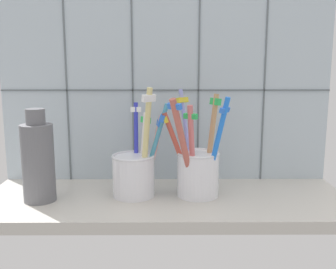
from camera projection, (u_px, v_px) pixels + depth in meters
The scene contains 5 objects.
counter_slab at pixel (168, 203), 69.33cm from camera, with size 64.00×22.00×2.00cm, color #BCB7AD.
tile_wall_back at pixel (168, 77), 77.23cm from camera, with size 64.00×2.20×45.00cm.
toothbrush_cup_left at pixel (138, 170), 69.34cm from camera, with size 10.13×8.38×19.26cm.
toothbrush_cup_right at pixel (200, 168), 69.08cm from camera, with size 11.31×11.79×18.57cm.
ceramic_vase at pixel (40, 160), 66.33cm from camera, with size 5.41×5.41×15.81cm.
Camera 1 is at (-0.40, -66.00, 25.38)cm, focal length 42.18 mm.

